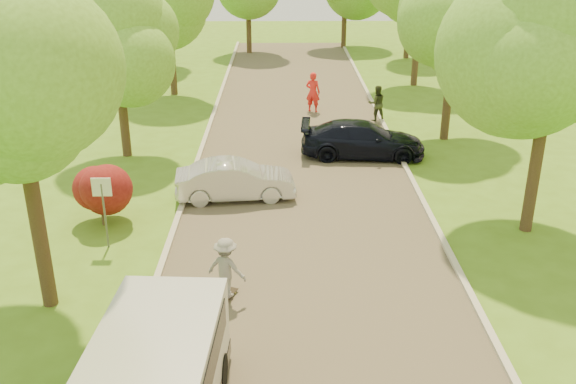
{
  "coord_description": "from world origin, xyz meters",
  "views": [
    {
      "loc": [
        -0.75,
        -12.7,
        8.79
      ],
      "look_at": [
        -0.54,
        5.0,
        1.3
      ],
      "focal_mm": 40.0,
      "sensor_mm": 36.0,
      "label": 1
    }
  ],
  "objects_px": {
    "person_striped": "(313,92)",
    "person_olive": "(377,103)",
    "skateboarder": "(226,268)",
    "longboard": "(227,296)",
    "street_sign": "(103,198)",
    "silver_sedan": "(235,180)",
    "dark_sedan": "(363,139)"
  },
  "relations": [
    {
      "from": "street_sign",
      "to": "silver_sedan",
      "type": "bearing_deg",
      "value": 45.39
    },
    {
      "from": "dark_sedan",
      "to": "person_olive",
      "type": "xyz_separation_m",
      "value": [
        1.26,
        5.02,
        0.13
      ]
    },
    {
      "from": "longboard",
      "to": "person_striped",
      "type": "height_order",
      "value": "person_striped"
    },
    {
      "from": "skateboarder",
      "to": "longboard",
      "type": "bearing_deg",
      "value": -66.95
    },
    {
      "from": "skateboarder",
      "to": "person_striped",
      "type": "height_order",
      "value": "person_striped"
    },
    {
      "from": "street_sign",
      "to": "dark_sedan",
      "type": "xyz_separation_m",
      "value": [
        8.34,
        7.77,
        -0.85
      ]
    },
    {
      "from": "silver_sedan",
      "to": "person_olive",
      "type": "xyz_separation_m",
      "value": [
        6.1,
        9.24,
        0.18
      ]
    },
    {
      "from": "street_sign",
      "to": "silver_sedan",
      "type": "height_order",
      "value": "street_sign"
    },
    {
      "from": "silver_sedan",
      "to": "dark_sedan",
      "type": "xyz_separation_m",
      "value": [
        4.84,
        4.22,
        0.05
      ]
    },
    {
      "from": "silver_sedan",
      "to": "skateboarder",
      "type": "xyz_separation_m",
      "value": [
        0.19,
        -6.39,
        0.23
      ]
    },
    {
      "from": "person_striped",
      "to": "dark_sedan",
      "type": "bearing_deg",
      "value": 124.5
    },
    {
      "from": "silver_sedan",
      "to": "longboard",
      "type": "height_order",
      "value": "silver_sedan"
    },
    {
      "from": "street_sign",
      "to": "dark_sedan",
      "type": "bearing_deg",
      "value": 42.96
    },
    {
      "from": "dark_sedan",
      "to": "skateboarder",
      "type": "distance_m",
      "value": 11.59
    },
    {
      "from": "person_striped",
      "to": "person_olive",
      "type": "relative_size",
      "value": 1.17
    },
    {
      "from": "street_sign",
      "to": "person_olive",
      "type": "xyz_separation_m",
      "value": [
        9.6,
        12.79,
        -0.71
      ]
    },
    {
      "from": "dark_sedan",
      "to": "skateboarder",
      "type": "height_order",
      "value": "skateboarder"
    },
    {
      "from": "longboard",
      "to": "person_striped",
      "type": "xyz_separation_m",
      "value": [
        2.97,
        17.22,
        0.91
      ]
    },
    {
      "from": "person_striped",
      "to": "longboard",
      "type": "bearing_deg",
      "value": 100.4
    },
    {
      "from": "silver_sedan",
      "to": "street_sign",
      "type": "bearing_deg",
      "value": 129.35
    },
    {
      "from": "street_sign",
      "to": "person_olive",
      "type": "distance_m",
      "value": 16.01
    },
    {
      "from": "longboard",
      "to": "person_olive",
      "type": "relative_size",
      "value": 0.49
    },
    {
      "from": "dark_sedan",
      "to": "longboard",
      "type": "height_order",
      "value": "dark_sedan"
    },
    {
      "from": "skateboarder",
      "to": "street_sign",
      "type": "bearing_deg",
      "value": -14.59
    },
    {
      "from": "dark_sedan",
      "to": "longboard",
      "type": "xyz_separation_m",
      "value": [
        -4.65,
        -10.61,
        -0.63
      ]
    },
    {
      "from": "silver_sedan",
      "to": "skateboarder",
      "type": "distance_m",
      "value": 6.4
    },
    {
      "from": "street_sign",
      "to": "skateboarder",
      "type": "xyz_separation_m",
      "value": [
        3.69,
        -2.84,
        -0.67
      ]
    },
    {
      "from": "dark_sedan",
      "to": "person_olive",
      "type": "height_order",
      "value": "person_olive"
    },
    {
      "from": "street_sign",
      "to": "skateboarder",
      "type": "relative_size",
      "value": 1.37
    },
    {
      "from": "longboard",
      "to": "person_striped",
      "type": "relative_size",
      "value": 0.42
    },
    {
      "from": "street_sign",
      "to": "dark_sedan",
      "type": "height_order",
      "value": "street_sign"
    },
    {
      "from": "person_striped",
      "to": "person_olive",
      "type": "xyz_separation_m",
      "value": [
        2.95,
        -1.59,
        -0.15
      ]
    }
  ]
}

